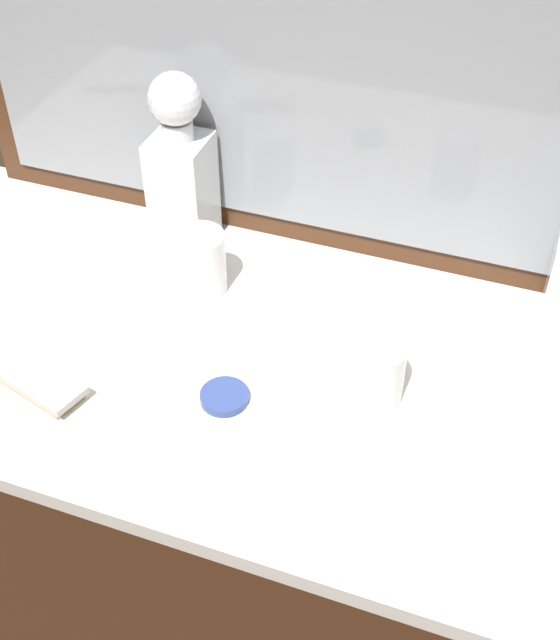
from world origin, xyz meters
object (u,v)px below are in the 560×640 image
Objects in this scene: crystal_tumbler_rear at (373,373)px; crystal_tumbler_far_right at (201,265)px; porcelain_dish at (225,397)px; crystal_decanter_rear at (182,179)px; silver_brush_center at (31,378)px.

crystal_tumbler_rear is 0.33m from crystal_tumbler_far_right.
porcelain_dish is at bearing -59.10° from crystal_tumbler_far_right.
crystal_decanter_rear is 0.39m from silver_brush_center.
crystal_tumbler_far_right is (0.07, -0.11, -0.07)m from crystal_decanter_rear.
porcelain_dish is (-0.18, -0.07, -0.04)m from crystal_tumbler_rear.
crystal_tumbler_rear is 0.52× the size of silver_brush_center.
crystal_tumbler_rear is 0.46m from silver_brush_center.
crystal_decanter_rear is at bearing 122.36° from porcelain_dish.
porcelain_dish is (0.12, -0.20, -0.04)m from crystal_tumbler_far_right.
crystal_tumbler_far_right is 0.24m from porcelain_dish.
silver_brush_center reaches higher than porcelain_dish.
crystal_tumbler_rear reaches higher than porcelain_dish.
silver_brush_center is at bearing -116.87° from crystal_tumbler_far_right.
porcelain_dish is at bearing -57.64° from crystal_decanter_rear.
crystal_tumbler_rear reaches higher than silver_brush_center.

